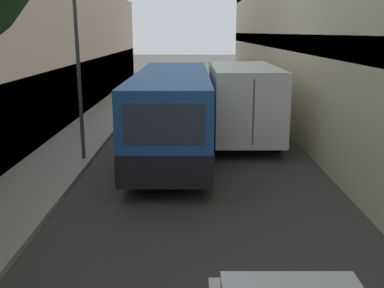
% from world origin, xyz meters
% --- Properties ---
extents(ground_plane, '(150.00, 150.00, 0.00)m').
position_xyz_m(ground_plane, '(0.00, 15.00, 0.00)').
color(ground_plane, '#33302D').
extents(sidewalk_left, '(2.25, 60.00, 0.15)m').
position_xyz_m(sidewalk_left, '(-4.59, 15.00, 0.07)').
color(sidewalk_left, gray).
rests_on(sidewalk_left, ground_plane).
extents(bus, '(2.49, 10.25, 2.90)m').
position_xyz_m(bus, '(-0.78, 17.07, 1.55)').
color(bus, '#1E519E').
rests_on(bus, ground_plane).
extents(box_truck, '(2.45, 8.41, 2.98)m').
position_xyz_m(box_truck, '(1.93, 19.87, 1.63)').
color(box_truck, silver).
rests_on(box_truck, ground_plane).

